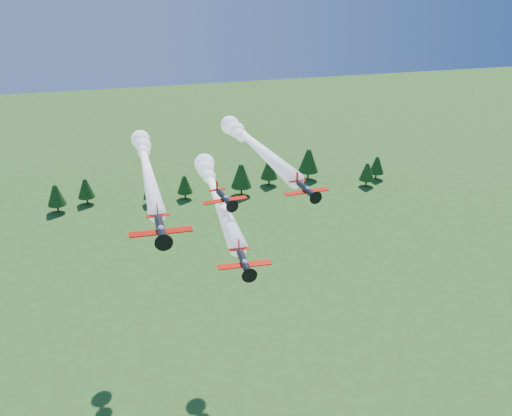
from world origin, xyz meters
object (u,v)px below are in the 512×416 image
object	(u,v)px
plane_lead	(215,191)
plane_left	(146,165)
plane_slot	(224,198)
plane_right	(253,142)

from	to	relation	value
plane_lead	plane_left	distance (m)	15.09
plane_slot	plane_lead	bearing A→B (deg)	80.09
plane_lead	plane_left	world-z (taller)	plane_left
plane_lead	plane_right	xyz separation A→B (m)	(8.91, 9.07, 4.81)
plane_left	plane_right	world-z (taller)	plane_right
plane_lead	plane_slot	distance (m)	10.18
plane_slot	plane_right	bearing A→B (deg)	57.01
plane_left	plane_lead	bearing A→B (deg)	-46.66
plane_lead	plane_right	size ratio (longest dim) A/B	1.03
plane_left	plane_right	size ratio (longest dim) A/B	1.16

